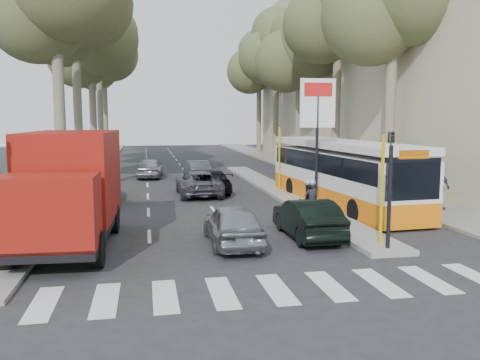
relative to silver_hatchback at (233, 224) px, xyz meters
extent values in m
plane|color=#28282B|center=(1.10, -0.31, -0.66)|extent=(120.00, 120.00, 0.00)
cube|color=gray|center=(9.70, 24.69, -0.60)|extent=(3.20, 70.00, 0.12)
cube|color=gray|center=(-6.90, 27.69, -0.60)|extent=(2.40, 64.00, 0.12)
cube|color=gray|center=(4.35, 10.69, -0.58)|extent=(1.50, 26.00, 0.16)
cube|color=#B7A88E|center=(16.60, 33.69, 7.34)|extent=(11.00, 20.00, 16.00)
cylinder|color=yellow|center=(4.35, -1.31, 1.09)|extent=(0.10, 0.10, 3.50)
cylinder|color=yellow|center=(4.35, 4.69, 1.09)|extent=(0.10, 0.10, 3.50)
cylinder|color=yellow|center=(4.35, 10.69, 1.09)|extent=(0.10, 0.10, 3.50)
cylinder|color=black|center=(4.35, 4.69, 1.94)|extent=(0.12, 0.12, 5.20)
cube|color=white|center=(4.35, 4.69, 3.94)|extent=(1.50, 0.10, 2.00)
cube|color=red|center=(4.35, 4.63, 4.49)|extent=(1.20, 0.02, 0.55)
cylinder|color=black|center=(4.35, -1.81, 0.94)|extent=(0.12, 0.12, 3.20)
imported|color=black|center=(4.35, -1.81, 2.44)|extent=(0.16, 0.41, 1.00)
cylinder|color=#6B604C|center=(-6.90, 11.69, 3.54)|extent=(0.56, 0.56, 8.40)
sphere|color=#505731|center=(-7.90, 12.29, 8.64)|extent=(5.20, 5.20, 5.20)
cylinder|color=#6B604C|center=(-7.00, 19.69, 3.82)|extent=(0.56, 0.56, 8.96)
sphere|color=#505731|center=(-8.00, 20.29, 9.26)|extent=(5.20, 5.20, 5.20)
sphere|color=#505731|center=(-6.10, 18.89, 10.54)|extent=(5.80, 5.80, 5.80)
cylinder|color=#6B604C|center=(-6.80, 27.69, 3.40)|extent=(0.56, 0.56, 8.12)
sphere|color=#505731|center=(-7.80, 28.29, 8.33)|extent=(5.20, 5.20, 5.20)
sphere|color=#505731|center=(-5.90, 26.89, 9.49)|extent=(5.80, 5.80, 5.80)
sphere|color=#505731|center=(-6.60, 28.79, 10.65)|extent=(4.80, 4.80, 4.80)
cylinder|color=#6B604C|center=(-6.90, 35.69, 4.10)|extent=(0.56, 0.56, 9.52)
sphere|color=#505731|center=(-7.90, 36.29, 9.88)|extent=(5.20, 5.20, 5.20)
sphere|color=#505731|center=(-6.00, 34.89, 11.24)|extent=(5.80, 5.80, 5.80)
sphere|color=#505731|center=(-6.70, 36.79, 12.60)|extent=(4.80, 4.80, 4.80)
cylinder|color=#6B604C|center=(-7.00, 43.69, 3.68)|extent=(0.56, 0.56, 8.68)
sphere|color=#505731|center=(-8.00, 44.29, 8.95)|extent=(5.20, 5.20, 5.20)
sphere|color=#505731|center=(-6.10, 42.89, 10.19)|extent=(5.80, 5.80, 5.80)
sphere|color=#505731|center=(-6.80, 44.79, 11.43)|extent=(4.80, 4.80, 4.80)
cylinder|color=#6B604C|center=(10.10, 9.69, 3.54)|extent=(0.56, 0.56, 8.40)
sphere|color=#505731|center=(9.10, 10.29, 8.64)|extent=(5.20, 5.20, 5.20)
cylinder|color=#6B604C|center=(10.20, 17.69, 3.96)|extent=(0.56, 0.56, 9.24)
sphere|color=#505731|center=(9.20, 18.29, 9.57)|extent=(5.20, 5.20, 5.20)
sphere|color=#505731|center=(11.10, 16.89, 10.89)|extent=(5.80, 5.80, 5.80)
cylinder|color=#6B604C|center=(10.00, 25.69, 3.26)|extent=(0.56, 0.56, 7.84)
sphere|color=#505731|center=(9.00, 26.29, 8.02)|extent=(5.20, 5.20, 5.20)
sphere|color=#505731|center=(10.90, 24.89, 9.14)|extent=(5.80, 5.80, 5.80)
sphere|color=#505731|center=(10.20, 26.79, 10.26)|extent=(4.80, 4.80, 4.80)
cylinder|color=#6B604C|center=(10.10, 33.69, 3.82)|extent=(0.56, 0.56, 8.96)
sphere|color=#505731|center=(9.10, 34.29, 9.26)|extent=(5.20, 5.20, 5.20)
sphere|color=#505731|center=(11.00, 32.89, 10.54)|extent=(5.80, 5.80, 5.80)
sphere|color=#505731|center=(10.30, 34.79, 11.82)|extent=(4.80, 4.80, 4.80)
cylinder|color=#6B604C|center=(10.20, 41.69, 3.54)|extent=(0.56, 0.56, 8.40)
sphere|color=#505731|center=(9.20, 42.29, 8.64)|extent=(5.20, 5.20, 5.20)
sphere|color=#505731|center=(11.10, 40.89, 9.84)|extent=(5.80, 5.80, 5.80)
sphere|color=#505731|center=(10.40, 42.79, 11.04)|extent=(4.80, 4.80, 4.80)
imported|color=#969A9E|center=(0.00, 0.00, 0.00)|extent=(1.57, 3.88, 1.32)
imported|color=black|center=(2.61, 0.49, 0.00)|extent=(1.43, 4.02, 1.32)
imported|color=#54565D|center=(0.00, 10.51, -0.02)|extent=(2.20, 4.64, 1.28)
imported|color=black|center=(0.60, 11.25, -0.01)|extent=(2.23, 4.63, 1.30)
imported|color=#9C9EA4|center=(-2.40, 18.87, 0.01)|extent=(1.95, 4.07, 1.34)
imported|color=#505259|center=(0.60, 17.27, -0.03)|extent=(1.57, 3.89, 1.26)
imported|color=black|center=(-5.20, 9.64, 0.06)|extent=(2.36, 5.10, 1.44)
cube|color=black|center=(-5.01, 0.51, -0.05)|extent=(2.73, 6.77, 0.28)
cylinder|color=black|center=(-6.22, -1.67, -0.16)|extent=(0.38, 1.01, 1.00)
cylinder|color=black|center=(-3.99, -1.76, -0.16)|extent=(0.38, 1.01, 1.00)
cylinder|color=black|center=(-6.04, 2.56, -0.16)|extent=(0.38, 1.01, 1.00)
cylinder|color=black|center=(-3.81, 2.46, -0.16)|extent=(0.38, 1.01, 1.00)
cube|color=maroon|center=(-5.12, -2.05, 0.95)|extent=(2.51, 1.66, 1.89)
cube|color=black|center=(-5.15, -2.77, 1.18)|extent=(2.23, 0.18, 1.00)
cube|color=maroon|center=(-4.97, 1.40, 1.51)|extent=(2.76, 4.78, 2.78)
cube|color=orange|center=(6.07, 6.26, -0.12)|extent=(3.24, 11.47, 0.89)
cube|color=silver|center=(6.07, 6.26, 1.06)|extent=(3.24, 11.47, 1.48)
cube|color=black|center=(6.07, 6.26, 1.36)|extent=(3.23, 11.02, 0.84)
cube|color=silver|center=(6.07, 6.26, 2.15)|extent=(3.24, 11.47, 0.30)
cube|color=black|center=(6.46, 0.64, 1.21)|extent=(2.17, 0.21, 1.48)
cube|color=orange|center=(6.46, 0.64, 2.08)|extent=(1.18, 0.14, 0.32)
cylinder|color=black|center=(5.21, 2.57, -0.22)|extent=(0.34, 0.96, 0.95)
cylinder|color=black|center=(7.43, 2.72, -0.22)|extent=(0.34, 0.96, 0.95)
cylinder|color=black|center=(4.72, 9.57, -0.22)|extent=(0.34, 0.96, 0.95)
cylinder|color=black|center=(6.94, 9.73, -0.22)|extent=(0.34, 0.96, 0.95)
cylinder|color=black|center=(3.57, 1.99, -0.36)|extent=(0.16, 0.61, 0.60)
cylinder|color=black|center=(3.43, 3.38, -0.36)|extent=(0.16, 0.61, 0.60)
cylinder|color=silver|center=(3.57, 2.05, 0.00)|extent=(0.10, 0.38, 0.75)
cube|color=black|center=(3.50, 2.73, -0.24)|extent=(0.28, 0.72, 0.28)
cube|color=black|center=(3.51, 2.55, 0.01)|extent=(0.32, 0.45, 0.21)
cube|color=black|center=(3.47, 3.01, -0.04)|extent=(0.33, 0.63, 0.11)
cylinder|color=silver|center=(3.56, 2.11, 0.30)|extent=(0.58, 0.10, 0.04)
imported|color=black|center=(3.50, 2.73, 0.17)|extent=(0.61, 0.44, 1.57)
imported|color=black|center=(3.46, 3.10, 0.12)|extent=(0.76, 0.47, 1.48)
sphere|color=#B2B2B7|center=(3.50, 2.69, 0.91)|extent=(0.26, 0.26, 0.26)
sphere|color=#B2B2B7|center=(3.46, 3.08, 0.86)|extent=(0.26, 0.26, 0.26)
imported|color=#3E2E45|center=(9.54, 3.90, 0.44)|extent=(0.72, 1.22, 1.97)
imported|color=brown|center=(8.59, 8.95, 0.41)|extent=(1.33, 0.90, 1.89)
camera|label=1|loc=(-2.66, -15.47, 3.33)|focal=38.00mm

